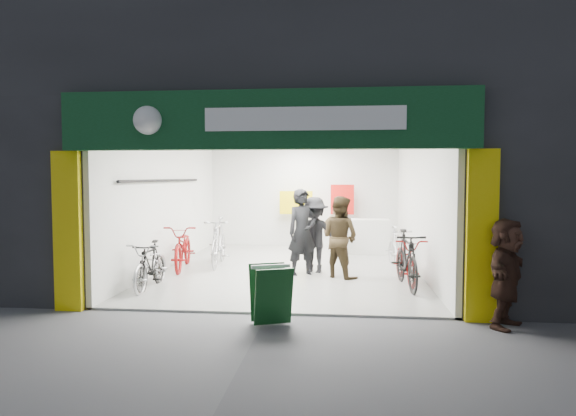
# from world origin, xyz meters

# --- Properties ---
(ground) EXTENTS (60.00, 60.00, 0.00)m
(ground) POSITION_xyz_m (0.00, 0.00, 0.00)
(ground) COLOR #56565B
(ground) RESTS_ON ground
(building) EXTENTS (17.00, 10.27, 8.00)m
(building) POSITION_xyz_m (0.91, 4.99, 4.31)
(building) COLOR #232326
(building) RESTS_ON ground
(bike_left_front) EXTENTS (0.68, 1.79, 0.93)m
(bike_left_front) POSITION_xyz_m (-2.50, 1.62, 0.47)
(bike_left_front) COLOR #A2A1A6
(bike_left_front) RESTS_ON ground
(bike_left_midfront) EXTENTS (0.47, 1.57, 0.94)m
(bike_left_midfront) POSITION_xyz_m (-2.50, 1.57, 0.47)
(bike_left_midfront) COLOR black
(bike_left_midfront) RESTS_ON ground
(bike_left_midback) EXTENTS (1.02, 2.13, 1.07)m
(bike_left_midback) POSITION_xyz_m (-2.50, 3.68, 0.54)
(bike_left_midback) COLOR maroon
(bike_left_midback) RESTS_ON ground
(bike_left_back) EXTENTS (0.74, 2.05, 1.20)m
(bike_left_back) POSITION_xyz_m (-1.80, 4.24, 0.60)
(bike_left_back) COLOR #A2A3A6
(bike_left_back) RESTS_ON ground
(bike_right_front) EXTENTS (0.68, 1.94, 1.15)m
(bike_right_front) POSITION_xyz_m (2.44, 2.14, 0.57)
(bike_right_front) COLOR black
(bike_right_front) RESTS_ON ground
(bike_right_mid) EXTENTS (0.77, 1.84, 0.95)m
(bike_right_mid) POSITION_xyz_m (2.50, 2.71, 0.47)
(bike_right_mid) COLOR maroon
(bike_right_mid) RESTS_ON ground
(bike_right_back) EXTENTS (0.73, 1.72, 1.00)m
(bike_right_back) POSITION_xyz_m (2.50, 4.33, 0.50)
(bike_right_back) COLOR #B2B3B7
(bike_right_back) RESTS_ON ground
(customer_a) EXTENTS (0.84, 0.76, 1.92)m
(customer_a) POSITION_xyz_m (0.32, 3.21, 0.96)
(customer_a) COLOR black
(customer_a) RESTS_ON ground
(customer_b) EXTENTS (1.09, 1.04, 1.78)m
(customer_b) POSITION_xyz_m (1.14, 3.03, 0.89)
(customer_b) COLOR #352918
(customer_b) RESTS_ON ground
(customer_c) EXTENTS (1.24, 0.89, 1.73)m
(customer_c) POSITION_xyz_m (0.57, 3.53, 0.87)
(customer_c) COLOR black
(customer_c) RESTS_ON ground
(customer_d) EXTENTS (0.93, 0.50, 1.50)m
(customer_d) POSITION_xyz_m (1.06, 5.37, 0.75)
(customer_d) COLOR #8A7450
(customer_d) RESTS_ON ground
(pedestrian_far) EXTENTS (1.23, 1.48, 1.59)m
(pedestrian_far) POSITION_xyz_m (3.54, -0.30, 0.80)
(pedestrian_far) COLOR #39221A
(pedestrian_far) RESTS_ON ground
(sandwich_board) EXTENTS (0.73, 0.74, 0.86)m
(sandwich_board) POSITION_xyz_m (0.13, -0.50, 0.47)
(sandwich_board) COLOR #0E3A16
(sandwich_board) RESTS_ON ground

